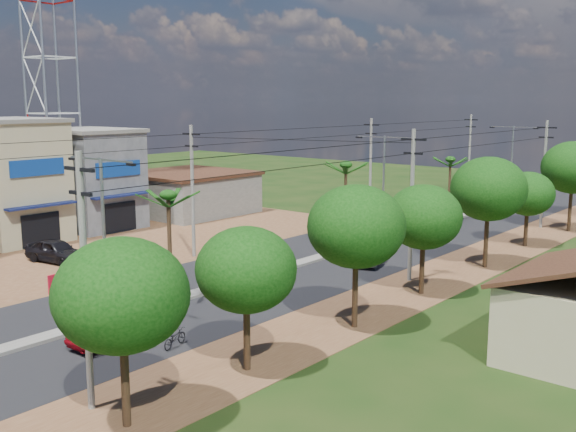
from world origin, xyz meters
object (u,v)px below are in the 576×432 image
(car_silver_mid, at_px, (370,253))
(moto_rider_east, at_px, (175,339))
(car_parked_dark, at_px, (56,251))
(car_red_near, at_px, (116,325))
(roadside_sign, at_px, (59,283))
(car_white_far, at_px, (390,222))

(car_silver_mid, bearing_deg, moto_rider_east, 76.58)
(car_parked_dark, bearing_deg, car_red_near, -122.13)
(car_parked_dark, bearing_deg, roadside_sign, -129.82)
(moto_rider_east, xyz_separation_m, roadside_sign, (-11.45, 1.44, 0.16))
(car_red_near, xyz_separation_m, car_parked_dark, (-15.43, 6.44, 0.00))
(car_silver_mid, xyz_separation_m, moto_rider_east, (1.82, -18.33, -0.31))
(car_white_far, bearing_deg, car_silver_mid, -40.97)
(roadside_sign, bearing_deg, car_red_near, -22.09)
(car_red_near, bearing_deg, roadside_sign, -20.64)
(car_red_near, height_order, roadside_sign, car_red_near)
(car_white_far, xyz_separation_m, moto_rider_east, (6.70, -28.89, -0.33))
(car_parked_dark, height_order, moto_rider_east, car_parked_dark)
(roadside_sign, bearing_deg, car_white_far, 74.52)
(car_parked_dark, xyz_separation_m, moto_rider_east, (17.96, -5.24, -0.37))
(car_white_far, distance_m, car_parked_dark, 26.19)
(car_white_far, relative_size, roadside_sign, 3.68)
(car_white_far, bearing_deg, car_red_near, -57.85)
(car_white_far, relative_size, moto_rider_east, 3.28)
(car_red_near, bearing_deg, car_parked_dark, -26.86)
(car_red_near, relative_size, car_parked_dark, 1.00)
(car_silver_mid, distance_m, moto_rider_east, 18.42)
(car_red_near, bearing_deg, car_silver_mid, -96.28)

